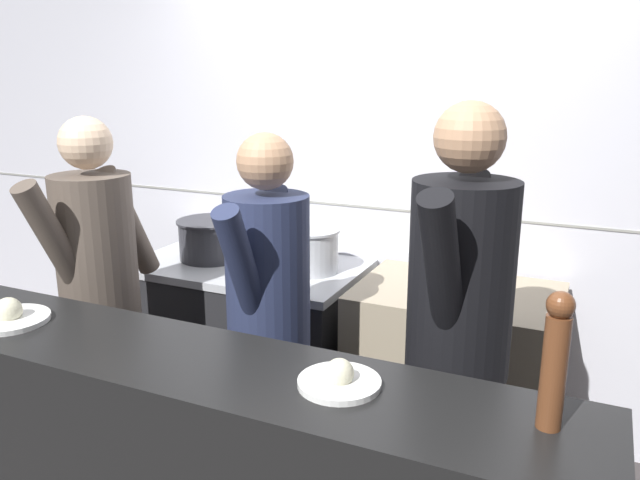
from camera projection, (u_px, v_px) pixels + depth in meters
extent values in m
cube|color=silver|center=(387.00, 180.00, 3.27)|extent=(8.00, 0.06, 2.60)
cube|color=gray|center=(384.00, 209.00, 3.28)|extent=(8.00, 0.00, 0.01)
cube|color=#232326|center=(250.00, 343.00, 3.40)|extent=(1.18, 0.70, 0.83)
cube|color=#B7BABF|center=(247.00, 267.00, 3.29)|extent=(1.21, 0.71, 0.04)
cube|color=#B7BABF|center=(215.00, 357.00, 3.09)|extent=(1.06, 0.03, 0.10)
cube|color=gray|center=(453.00, 379.00, 2.95)|extent=(0.91, 0.65, 0.89)
cylinder|color=#2D2D33|center=(211.00, 239.00, 3.35)|extent=(0.34, 0.34, 0.21)
cylinder|color=#2D2D33|center=(210.00, 221.00, 3.32)|extent=(0.36, 0.36, 0.01)
cylinder|color=#B7BABF|center=(310.00, 250.00, 3.13)|extent=(0.28, 0.28, 0.22)
cylinder|color=#B7BABF|center=(310.00, 230.00, 3.11)|extent=(0.30, 0.30, 0.01)
cone|color=#B7BABF|center=(462.00, 277.00, 2.84)|extent=(0.22, 0.22, 0.11)
cylinder|color=white|center=(10.00, 320.00, 2.17)|extent=(0.27, 0.27, 0.02)
sphere|color=beige|center=(8.00, 311.00, 2.16)|extent=(0.09, 0.09, 0.09)
cylinder|color=white|center=(339.00, 383.00, 1.73)|extent=(0.23, 0.23, 0.02)
sphere|color=beige|center=(339.00, 373.00, 1.72)|extent=(0.08, 0.08, 0.08)
cylinder|color=brown|center=(554.00, 373.00, 1.49)|extent=(0.06, 0.06, 0.29)
sphere|color=brown|center=(561.00, 305.00, 1.44)|extent=(0.07, 0.07, 0.07)
cube|color=black|center=(110.00, 397.00, 2.88)|extent=(0.30, 0.20, 0.78)
cylinder|color=brown|center=(96.00, 249.00, 2.70)|extent=(0.36, 0.36, 0.65)
sphere|color=beige|center=(85.00, 143.00, 2.58)|extent=(0.22, 0.22, 0.22)
cylinder|color=brown|center=(128.00, 222.00, 2.85)|extent=(0.12, 0.33, 0.54)
cylinder|color=brown|center=(56.00, 243.00, 2.51)|extent=(0.12, 0.33, 0.54)
cube|color=black|center=(271.00, 432.00, 2.62)|extent=(0.29, 0.20, 0.76)
cylinder|color=#262D4C|center=(268.00, 275.00, 2.44)|extent=(0.35, 0.35, 0.63)
sphere|color=tan|center=(265.00, 161.00, 2.32)|extent=(0.22, 0.22, 0.22)
cylinder|color=#262D4C|center=(288.00, 244.00, 2.60)|extent=(0.12, 0.32, 0.53)
cylinder|color=#262D4C|center=(243.00, 271.00, 2.25)|extent=(0.12, 0.32, 0.53)
cube|color=black|center=(449.00, 472.00, 2.31)|extent=(0.32, 0.22, 0.82)
cylinder|color=black|center=(461.00, 279.00, 2.12)|extent=(0.38, 0.38, 0.68)
sphere|color=tan|center=(470.00, 137.00, 1.99)|extent=(0.23, 0.23, 0.23)
cylinder|color=black|center=(478.00, 242.00, 2.28)|extent=(0.13, 0.35, 0.57)
cylinder|color=black|center=(443.00, 274.00, 1.92)|extent=(0.13, 0.35, 0.57)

